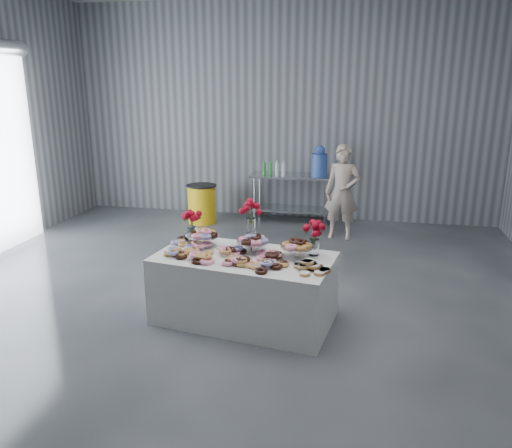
{
  "coord_description": "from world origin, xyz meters",
  "views": [
    {
      "loc": [
        1.47,
        -4.92,
        2.58
      ],
      "look_at": [
        0.33,
        0.49,
        0.98
      ],
      "focal_mm": 35.0,
      "sensor_mm": 36.0,
      "label": 1
    }
  ],
  "objects_px": {
    "display_table": "(244,288)",
    "prep_table": "(291,189)",
    "water_jug": "(319,162)",
    "person": "(342,192)",
    "trash_barrel": "(202,204)"
  },
  "relations": [
    {
      "from": "person",
      "to": "trash_barrel",
      "type": "relative_size",
      "value": 2.2
    },
    {
      "from": "display_table",
      "to": "water_jug",
      "type": "distance_m",
      "value": 4.18
    },
    {
      "from": "prep_table",
      "to": "trash_barrel",
      "type": "xyz_separation_m",
      "value": [
        -1.62,
        -0.39,
        -0.26
      ]
    },
    {
      "from": "display_table",
      "to": "water_jug",
      "type": "bearing_deg",
      "value": 83.81
    },
    {
      "from": "water_jug",
      "to": "trash_barrel",
      "type": "bearing_deg",
      "value": -169.56
    },
    {
      "from": "water_jug",
      "to": "trash_barrel",
      "type": "distance_m",
      "value": 2.3
    },
    {
      "from": "display_table",
      "to": "prep_table",
      "type": "bearing_deg",
      "value": 90.8
    },
    {
      "from": "water_jug",
      "to": "trash_barrel",
      "type": "height_order",
      "value": "water_jug"
    },
    {
      "from": "prep_table",
      "to": "person",
      "type": "distance_m",
      "value": 1.27
    },
    {
      "from": "display_table",
      "to": "person",
      "type": "height_order",
      "value": "person"
    },
    {
      "from": "water_jug",
      "to": "trash_barrel",
      "type": "xyz_separation_m",
      "value": [
        -2.12,
        -0.39,
        -0.79
      ]
    },
    {
      "from": "water_jug",
      "to": "person",
      "type": "xyz_separation_m",
      "value": [
        0.46,
        -0.8,
        -0.36
      ]
    },
    {
      "from": "prep_table",
      "to": "person",
      "type": "height_order",
      "value": "person"
    },
    {
      "from": "prep_table",
      "to": "person",
      "type": "xyz_separation_m",
      "value": [
        0.96,
        -0.8,
        0.17
      ]
    },
    {
      "from": "display_table",
      "to": "trash_barrel",
      "type": "distance_m",
      "value": 4.05
    }
  ]
}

